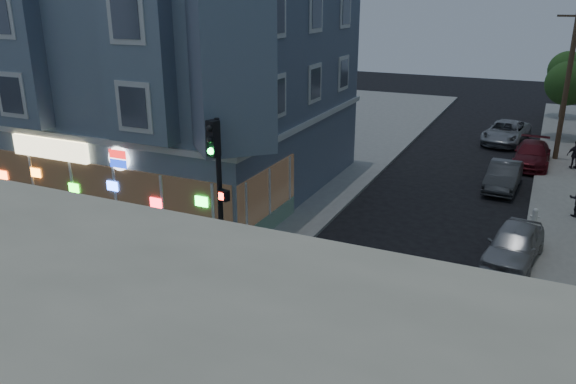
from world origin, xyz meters
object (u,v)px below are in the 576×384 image
Objects in this scene: traffic_signal at (217,173)px; fire_hydrant at (535,215)px; utility_pole at (567,83)px; street_tree_near at (568,84)px; parked_car_b at (503,176)px; parked_car_a at (514,245)px; parked_car_d at (506,132)px; parked_car_c at (532,155)px; street_tree_far at (567,70)px; pedestrian_b at (576,155)px.

fire_hydrant is (9.94, 10.06, -3.50)m from traffic_signal.
street_tree_near is (0.20, 6.00, -0.86)m from utility_pole.
parked_car_b is at bearing -109.30° from utility_pole.
utility_pole is at bearing 92.82° from parked_car_a.
parked_car_c is at bearing -62.64° from parked_car_d.
parked_car_a is at bearing -89.21° from parked_car_c.
utility_pole is 16.53m from parked_car_a.
street_tree_far reaches higher than parked_car_b.
traffic_signal is at bearing -106.83° from street_tree_far.
street_tree_near is 8.00m from street_tree_far.
pedestrian_b is 14.34m from parked_car_a.
parked_car_b is 10.43m from parked_car_d.
parked_car_a is 0.81× the size of parked_car_d.
street_tree_near is at bearing 44.85° from parked_car_d.
street_tree_near reaches higher than parked_car_d.
pedestrian_b is at bearing -61.16° from utility_pole.
traffic_signal is at bearing -115.98° from utility_pole.
utility_pole is 5.47× the size of pedestrian_b.
parked_car_b is at bearing 110.13° from fire_hydrant.
parked_car_d is at bearing 103.05° from parked_car_a.
street_tree_far is at bearing 90.00° from street_tree_near.
parked_car_d reaches higher than parked_car_b.
street_tree_near reaches higher than fire_hydrant.
traffic_signal is at bearing -99.09° from parked_car_d.
pedestrian_b is 2.32× the size of fire_hydrant.
parked_car_d is at bearing 133.22° from utility_pole.
traffic_signal is (-10.84, -27.84, 0.09)m from street_tree_near.
parked_car_a is 9.04m from parked_car_b.
street_tree_far is 21.41m from parked_car_b.
street_tree_near is 22.25m from parked_car_a.
parked_car_d is (-1.89, 5.20, 0.05)m from parked_car_c.
street_tree_far is 1.09× the size of parked_car_c.
utility_pole is 8.47m from parked_car_b.
parked_car_c is (1.15, 5.20, -0.01)m from parked_car_b.
pedestrian_b is 0.38× the size of parked_car_b.
utility_pole is 2.07× the size of parked_car_a.
parked_car_d is at bearing 99.32° from fire_hydrant.
street_tree_near reaches higher than parked_car_c.
utility_pole reaches higher than street_tree_near.
fire_hydrant is at bearing -92.00° from street_tree_far.
street_tree_near is at bearing 93.56° from parked_car_a.
traffic_signal is at bearing 39.34° from pedestrian_b.
parked_car_d is (-3.19, 3.40, -4.05)m from utility_pole.
parked_car_d is at bearing 88.55° from traffic_signal.
street_tree_far reaches higher than pedestrian_b.
parked_car_c is at bearing -95.42° from street_tree_far.
parked_car_a is at bearing 47.16° from traffic_signal.
street_tree_far reaches higher than fire_hydrant.
street_tree_far is 30.18m from parked_car_a.
parked_car_a is 11.51m from traffic_signal.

